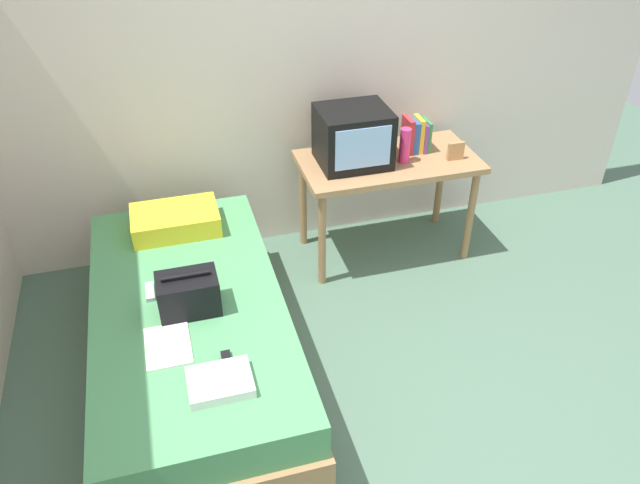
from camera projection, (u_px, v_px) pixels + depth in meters
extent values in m
plane|color=#4C6B56|center=(399.00, 442.00, 3.11)|extent=(8.00, 8.00, 0.00)
cube|color=beige|center=(296.00, 57.00, 3.95)|extent=(5.20, 0.10, 2.60)
cube|color=#9E754C|center=(195.00, 351.00, 3.41)|extent=(1.00, 2.00, 0.32)
cube|color=#4C935B|center=(189.00, 315.00, 3.26)|extent=(0.97, 1.94, 0.20)
cube|color=#9E754C|center=(389.00, 162.00, 4.07)|extent=(1.16, 0.60, 0.04)
cylinder|color=#9E754C|center=(322.00, 240.00, 3.97)|extent=(0.05, 0.05, 0.68)
cylinder|color=#9E754C|center=(470.00, 216.00, 4.20)|extent=(0.05, 0.05, 0.68)
cylinder|color=#9E754C|center=(303.00, 202.00, 4.35)|extent=(0.05, 0.05, 0.68)
cylinder|color=#9E754C|center=(440.00, 182.00, 4.58)|extent=(0.05, 0.05, 0.68)
cube|color=black|center=(353.00, 137.00, 3.92)|extent=(0.44, 0.38, 0.36)
cube|color=#8CB2E0|center=(363.00, 148.00, 3.76)|extent=(0.35, 0.01, 0.26)
cylinder|color=#E53372|center=(405.00, 146.00, 3.96)|extent=(0.07, 0.07, 0.23)
cube|color=#B72D33|center=(408.00, 135.00, 4.08)|extent=(0.04, 0.14, 0.24)
cube|color=#2D5699|center=(413.00, 136.00, 4.09)|extent=(0.04, 0.14, 0.22)
cube|color=gold|center=(418.00, 134.00, 4.09)|extent=(0.03, 0.14, 0.23)
cube|color=#7A3D89|center=(422.00, 136.00, 4.11)|extent=(0.02, 0.15, 0.20)
cube|color=#337F47|center=(426.00, 135.00, 4.11)|extent=(0.02, 0.15, 0.21)
cube|color=#B27F4C|center=(456.00, 151.00, 4.02)|extent=(0.11, 0.02, 0.12)
cube|color=yellow|center=(175.00, 220.00, 3.71)|extent=(0.51, 0.33, 0.13)
cube|color=black|center=(188.00, 294.00, 3.09)|extent=(0.30, 0.20, 0.20)
cylinder|color=black|center=(186.00, 276.00, 3.03)|extent=(0.24, 0.02, 0.02)
cube|color=white|center=(168.00, 345.00, 2.93)|extent=(0.21, 0.29, 0.01)
cube|color=black|center=(228.00, 364.00, 2.83)|extent=(0.04, 0.16, 0.02)
cube|color=#B7B7BC|center=(150.00, 292.00, 3.25)|extent=(0.04, 0.14, 0.02)
cube|color=white|center=(220.00, 382.00, 2.72)|extent=(0.28, 0.22, 0.05)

